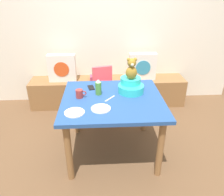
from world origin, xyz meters
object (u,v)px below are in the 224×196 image
object	(u,v)px
book_stack	(96,78)
teddy_bear	(132,69)
dinner_plate_far	(101,109)
dining_table	(113,106)
cell_phone	(91,88)
pillow_floral_left	(62,68)
highchair	(105,86)
infant_seat_teal	(131,86)
ketchup_bottle	(98,87)
coffee_mug	(80,94)
dinner_plate_near	(75,113)
pillow_floral_right	(142,66)

from	to	relation	value
book_stack	teddy_bear	xyz separation A→B (m)	(0.42, -1.10, 0.53)
teddy_bear	dinner_plate_far	distance (m)	0.61
dining_table	cell_phone	bearing A→B (deg)	130.21
pillow_floral_left	dinner_plate_far	xyz separation A→B (m)	(0.61, -1.49, 0.07)
dining_table	book_stack	bearing A→B (deg)	98.96
highchair	infant_seat_teal	bearing A→B (deg)	-66.24
pillow_floral_left	book_stack	distance (m)	0.58
ketchup_bottle	dinner_plate_far	world-z (taller)	ketchup_bottle
coffee_mug	cell_phone	world-z (taller)	coffee_mug
teddy_bear	coffee_mug	xyz separation A→B (m)	(-0.59, -0.13, -0.23)
infant_seat_teal	dinner_plate_far	bearing A→B (deg)	-131.47
dinner_plate_near	dinner_plate_far	world-z (taller)	same
teddy_bear	dinner_plate_far	bearing A→B (deg)	-131.51
pillow_floral_left	cell_phone	world-z (taller)	pillow_floral_left
ketchup_bottle	book_stack	bearing A→B (deg)	92.18
dinner_plate_far	coffee_mug	bearing A→B (deg)	129.99
book_stack	teddy_bear	world-z (taller)	teddy_bear
dining_table	cell_phone	world-z (taller)	cell_phone
dinner_plate_near	dinner_plate_far	distance (m)	0.27
dinner_plate_far	cell_phone	distance (m)	0.55
infant_seat_teal	cell_phone	distance (m)	0.49
dining_table	dinner_plate_near	distance (m)	0.51
pillow_floral_left	highchair	bearing A→B (deg)	-31.56
book_stack	highchair	bearing A→B (deg)	-73.15
highchair	cell_phone	size ratio (longest dim) A/B	5.49
pillow_floral_right	highchair	distance (m)	0.78
pillow_floral_right	dinner_plate_far	distance (m)	1.65
highchair	cell_phone	world-z (taller)	highchair
pillow_floral_left	coffee_mug	distance (m)	1.27
pillow_floral_left	teddy_bear	distance (m)	1.49
infant_seat_teal	highchair	bearing A→B (deg)	113.76
dinner_plate_far	book_stack	bearing A→B (deg)	92.52
cell_phone	dinner_plate_near	bearing A→B (deg)	-115.61
dining_table	coffee_mug	world-z (taller)	coffee_mug
pillow_floral_left	infant_seat_teal	size ratio (longest dim) A/B	1.33
pillow_floral_right	book_stack	xyz separation A→B (m)	(-0.77, 0.02, -0.19)
ketchup_bottle	dinner_plate_near	bearing A→B (deg)	-119.93
coffee_mug	teddy_bear	bearing A→B (deg)	12.22
infant_seat_teal	dinner_plate_far	size ratio (longest dim) A/B	1.65
highchair	coffee_mug	xyz separation A→B (m)	(-0.30, -0.79, 0.27)
dining_table	ketchup_bottle	size ratio (longest dim) A/B	6.07
ketchup_bottle	coffee_mug	xyz separation A→B (m)	(-0.21, -0.07, -0.04)
infant_seat_teal	teddy_bear	bearing A→B (deg)	-90.00
highchair	ketchup_bottle	world-z (taller)	ketchup_bottle
highchair	infant_seat_teal	size ratio (longest dim) A/B	2.39
book_stack	cell_phone	bearing A→B (deg)	-92.79
highchair	dinner_plate_far	world-z (taller)	highchair
pillow_floral_left	dining_table	world-z (taller)	pillow_floral_left
coffee_mug	infant_seat_teal	bearing A→B (deg)	12.27
pillow_floral_right	infant_seat_teal	bearing A→B (deg)	-107.64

